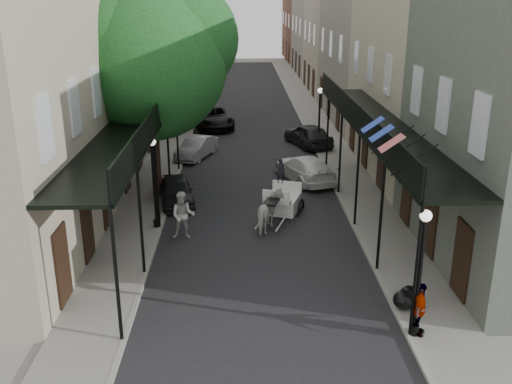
{
  "coord_description": "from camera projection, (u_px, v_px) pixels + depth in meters",
  "views": [
    {
      "loc": [
        -0.71,
        -15.57,
        9.12
      ],
      "look_at": [
        -0.06,
        5.9,
        1.6
      ],
      "focal_mm": 40.0,
      "sensor_mm": 36.0,
      "label": 1
    }
  ],
  "objects": [
    {
      "name": "tree_far",
      "position": [
        186.0,
        44.0,
        38.48
      ],
      "size": [
        6.45,
        6.0,
        8.61
      ],
      "color": "#382619",
      "rests_on": "sidewalk_left"
    },
    {
      "name": "tree_near",
      "position": [
        159.0,
        56.0,
        25.06
      ],
      "size": [
        7.31,
        6.8,
        9.63
      ],
      "color": "#382619",
      "rests_on": "sidewalk_left"
    },
    {
      "name": "lamppost_left",
      "position": [
        154.0,
        182.0,
        22.59
      ],
      "size": [
        0.32,
        0.32,
        3.71
      ],
      "color": "black",
      "rests_on": "sidewalk_left"
    },
    {
      "name": "car_right_far",
      "position": [
        308.0,
        135.0,
        35.6
      ],
      "size": [
        3.07,
        4.59,
        1.45
      ],
      "primitive_type": "imported",
      "rotation": [
        0.0,
        0.0,
        3.49
      ],
      "color": "black",
      "rests_on": "ground"
    },
    {
      "name": "car_left_near",
      "position": [
        176.0,
        191.0,
        25.91
      ],
      "size": [
        2.07,
        3.78,
        1.22
      ],
      "primitive_type": "imported",
      "rotation": [
        0.0,
        0.0,
        0.18
      ],
      "color": "black",
      "rests_on": "ground"
    },
    {
      "name": "carriage",
      "position": [
        285.0,
        188.0,
        25.06
      ],
      "size": [
        2.07,
        2.59,
        2.61
      ],
      "rotation": [
        0.0,
        0.0,
        -0.31
      ],
      "color": "black",
      "rests_on": "ground"
    },
    {
      "name": "car_left_mid",
      "position": [
        196.0,
        148.0,
        33.13
      ],
      "size": [
        2.46,
        3.9,
        1.21
      ],
      "primitive_type": "imported",
      "rotation": [
        0.0,
        0.0,
        -0.35
      ],
      "color": "#96969B",
      "rests_on": "ground"
    },
    {
      "name": "sidewalk_left",
      "position": [
        172.0,
        143.0,
        36.42
      ],
      "size": [
        2.2,
        90.0,
        0.12
      ],
      "primitive_type": "cube",
      "color": "gray",
      "rests_on": "ground"
    },
    {
      "name": "sidewalk_right",
      "position": [
        328.0,
        142.0,
        36.71
      ],
      "size": [
        2.2,
        90.0,
        0.12
      ],
      "primitive_type": "cube",
      "color": "gray",
      "rests_on": "ground"
    },
    {
      "name": "pedestrian_sidewalk_right",
      "position": [
        420.0,
        309.0,
        15.65
      ],
      "size": [
        0.73,
        1.0,
        1.57
      ],
      "primitive_type": "imported",
      "rotation": [
        0.0,
        0.0,
        1.14
      ],
      "color": "gray",
      "rests_on": "sidewalk_right"
    },
    {
      "name": "building_row_left",
      "position": [
        136.0,
        46.0,
        44.04
      ],
      "size": [
        5.0,
        80.0,
        10.5
      ],
      "primitive_type": "cube",
      "color": "#A89D86",
      "rests_on": "ground"
    },
    {
      "name": "gallery_left",
      "position": [
        137.0,
        127.0,
        22.83
      ],
      "size": [
        2.2,
        18.05,
        4.88
      ],
      "color": "black",
      "rests_on": "sidewalk_left"
    },
    {
      "name": "pedestrian_sidewalk_left",
      "position": [
        168.0,
        125.0,
        37.06
      ],
      "size": [
        1.27,
        1.22,
        1.74
      ],
      "primitive_type": "imported",
      "rotation": [
        0.0,
        0.0,
        3.85
      ],
      "color": "gray",
      "rests_on": "sidewalk_left"
    },
    {
      "name": "car_left_far",
      "position": [
        213.0,
        117.0,
        40.58
      ],
      "size": [
        3.49,
        5.76,
        1.49
      ],
      "primitive_type": "imported",
      "rotation": [
        0.0,
        0.0,
        0.2
      ],
      "color": "black",
      "rests_on": "ground"
    },
    {
      "name": "building_row_right",
      "position": [
        357.0,
        45.0,
        44.53
      ],
      "size": [
        5.0,
        80.0,
        10.5
      ],
      "primitive_type": "cube",
      "color": "gray",
      "rests_on": "ground"
    },
    {
      "name": "horse",
      "position": [
        271.0,
        212.0,
        22.93
      ],
      "size": [
        1.37,
        2.02,
        1.56
      ],
      "primitive_type": "imported",
      "rotation": [
        0.0,
        0.0,
        2.83
      ],
      "color": "silver",
      "rests_on": "ground"
    },
    {
      "name": "trash_bags",
      "position": [
        406.0,
        297.0,
        17.28
      ],
      "size": [
        0.93,
        1.08,
        0.58
      ],
      "color": "black",
      "rests_on": "sidewalk_right"
    },
    {
      "name": "lamppost_right_far",
      "position": [
        319.0,
        118.0,
        34.14
      ],
      "size": [
        0.32,
        0.32,
        3.71
      ],
      "color": "black",
      "rests_on": "sidewalk_right"
    },
    {
      "name": "ground",
      "position": [
        264.0,
        303.0,
        17.72
      ],
      "size": [
        140.0,
        140.0,
        0.0
      ],
      "primitive_type": "plane",
      "color": "gray",
      "rests_on": "ground"
    },
    {
      "name": "car_right_near",
      "position": [
        304.0,
        168.0,
        29.05
      ],
      "size": [
        3.25,
        4.85,
        1.31
      ],
      "primitive_type": "imported",
      "rotation": [
        0.0,
        0.0,
        3.49
      ],
      "color": "white",
      "rests_on": "ground"
    },
    {
      "name": "road",
      "position": [
        250.0,
        143.0,
        36.58
      ],
      "size": [
        8.0,
        90.0,
        0.01
      ],
      "primitive_type": "cube",
      "color": "black",
      "rests_on": "ground"
    },
    {
      "name": "gallery_right",
      "position": [
        375.0,
        125.0,
        23.1
      ],
      "size": [
        2.2,
        18.05,
        4.88
      ],
      "color": "black",
      "rests_on": "sidewalk_right"
    },
    {
      "name": "pedestrian_walking",
      "position": [
        183.0,
        216.0,
        22.07
      ],
      "size": [
        0.94,
        0.74,
        1.92
      ],
      "primitive_type": "imported",
      "rotation": [
        0.0,
        0.0,
        -0.01
      ],
      "color": "#B8B7AD",
      "rests_on": "ground"
    },
    {
      "name": "lamppost_right_near",
      "position": [
        420.0,
        272.0,
        15.27
      ],
      "size": [
        0.32,
        0.32,
        3.71
      ],
      "color": "black",
      "rests_on": "sidewalk_right"
    }
  ]
}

